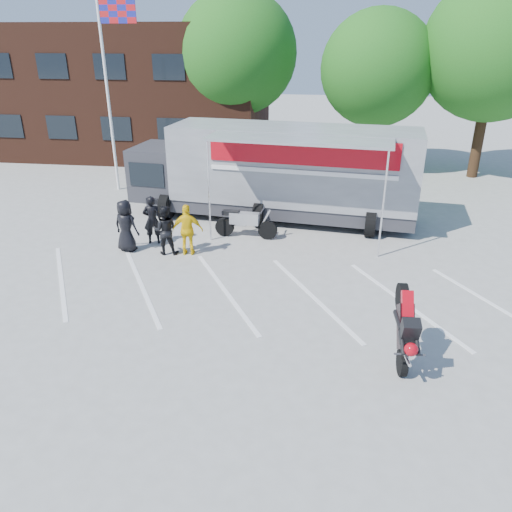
% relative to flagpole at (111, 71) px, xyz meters
% --- Properties ---
extents(ground, '(100.00, 100.00, 0.00)m').
position_rel_flagpole_xyz_m(ground, '(6.24, -10.00, -5.05)').
color(ground, '#A3A39E').
rests_on(ground, ground).
extents(parking_bay_lines, '(18.09, 13.33, 0.01)m').
position_rel_flagpole_xyz_m(parking_bay_lines, '(6.24, -9.00, -5.05)').
color(parking_bay_lines, white).
rests_on(parking_bay_lines, ground).
extents(office_building, '(18.00, 8.00, 7.00)m').
position_rel_flagpole_xyz_m(office_building, '(-3.76, 8.00, -1.55)').
color(office_building, '#452216').
rests_on(office_building, ground).
extents(flagpole, '(1.61, 0.12, 8.00)m').
position_rel_flagpole_xyz_m(flagpole, '(0.00, 0.00, 0.00)').
color(flagpole, white).
rests_on(flagpole, ground).
extents(tree_left, '(6.12, 6.12, 8.64)m').
position_rel_flagpole_xyz_m(tree_left, '(4.24, 6.00, 0.51)').
color(tree_left, '#382314').
rests_on(tree_left, ground).
extents(tree_mid, '(5.44, 5.44, 7.68)m').
position_rel_flagpole_xyz_m(tree_mid, '(11.24, 5.00, -0.11)').
color(tree_mid, '#382314').
rests_on(tree_mid, ground).
extents(tree_right, '(6.46, 6.46, 9.12)m').
position_rel_flagpole_xyz_m(tree_right, '(16.24, 4.50, 0.82)').
color(tree_right, '#382314').
rests_on(tree_right, ground).
extents(transporter_truck, '(11.41, 6.47, 3.46)m').
position_rel_flagpole_xyz_m(transporter_truck, '(7.35, -2.89, -5.05)').
color(transporter_truck, '#919399').
rests_on(transporter_truck, ground).
extents(parked_motorcycle, '(2.27, 0.89, 1.16)m').
position_rel_flagpole_xyz_m(parked_motorcycle, '(6.41, -5.02, -5.05)').
color(parked_motorcycle, '#AFAFB3').
rests_on(parked_motorcycle, ground).
extents(stunt_bike_rider, '(0.85, 1.67, 1.92)m').
position_rel_flagpole_xyz_m(stunt_bike_rider, '(10.74, -11.48, -5.05)').
color(stunt_bike_rider, black).
rests_on(stunt_bike_rider, ground).
extents(spectator_leather_a, '(0.94, 0.73, 1.70)m').
position_rel_flagpole_xyz_m(spectator_leather_a, '(2.77, -6.66, -4.20)').
color(spectator_leather_a, black).
rests_on(spectator_leather_a, ground).
extents(spectator_leather_b, '(0.67, 0.51, 1.64)m').
position_rel_flagpole_xyz_m(spectator_leather_b, '(3.40, -5.93, -4.23)').
color(spectator_leather_b, black).
rests_on(spectator_leather_b, ground).
extents(spectator_leather_c, '(0.85, 0.70, 1.60)m').
position_rel_flagpole_xyz_m(spectator_leather_c, '(4.09, -6.72, -4.25)').
color(spectator_leather_c, black).
rests_on(spectator_leather_c, ground).
extents(spectator_hivis, '(1.01, 0.50, 1.65)m').
position_rel_flagpole_xyz_m(spectator_hivis, '(4.81, -6.69, -4.23)').
color(spectator_hivis, yellow).
rests_on(spectator_hivis, ground).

